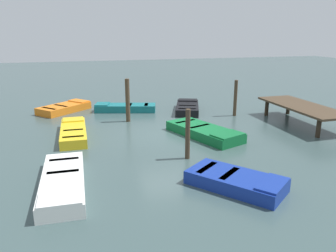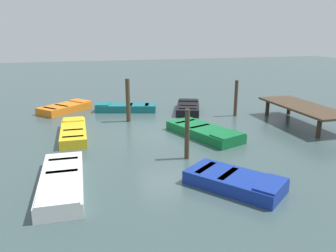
{
  "view_description": "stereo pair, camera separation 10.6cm",
  "coord_description": "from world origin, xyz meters",
  "px_view_note": "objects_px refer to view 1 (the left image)",
  "views": [
    {
      "loc": [
        13.92,
        -3.93,
        4.48
      ],
      "look_at": [
        0.0,
        0.0,
        0.35
      ],
      "focal_mm": 35.61,
      "sensor_mm": 36.0,
      "label": 1
    },
    {
      "loc": [
        13.95,
        -3.83,
        4.48
      ],
      "look_at": [
        0.0,
        0.0,
        0.35
      ],
      "focal_mm": 35.61,
      "sensor_mm": 36.0,
      "label": 2
    }
  ],
  "objects_px": {
    "rowboat_orange": "(64,108)",
    "mooring_piling_near_left": "(188,134)",
    "rowboat_yellow": "(73,132)",
    "mooring_piling_mid_left": "(235,98)",
    "rowboat_green": "(204,131)",
    "mooring_piling_center": "(128,100)",
    "rowboat_blue": "(236,181)",
    "rowboat_teal": "(125,108)",
    "rowboat_white": "(63,182)",
    "dock_segment": "(302,108)",
    "rowboat_black": "(187,108)"
  },
  "relations": [
    {
      "from": "rowboat_blue",
      "to": "mooring_piling_near_left",
      "type": "bearing_deg",
      "value": 155.11
    },
    {
      "from": "rowboat_white",
      "to": "mooring_piling_near_left",
      "type": "distance_m",
      "value": 4.56
    },
    {
      "from": "rowboat_yellow",
      "to": "mooring_piling_mid_left",
      "type": "bearing_deg",
      "value": -79.56
    },
    {
      "from": "rowboat_teal",
      "to": "mooring_piling_center",
      "type": "bearing_deg",
      "value": 100.71
    },
    {
      "from": "rowboat_teal",
      "to": "rowboat_green",
      "type": "xyz_separation_m",
      "value": [
        5.7,
        2.64,
        -0.0
      ]
    },
    {
      "from": "dock_segment",
      "to": "mooring_piling_center",
      "type": "height_order",
      "value": "mooring_piling_center"
    },
    {
      "from": "rowboat_teal",
      "to": "rowboat_yellow",
      "type": "height_order",
      "value": "same"
    },
    {
      "from": "dock_segment",
      "to": "mooring_piling_center",
      "type": "bearing_deg",
      "value": -109.39
    },
    {
      "from": "rowboat_black",
      "to": "rowboat_orange",
      "type": "relative_size",
      "value": 1.04
    },
    {
      "from": "rowboat_black",
      "to": "mooring_piling_center",
      "type": "bearing_deg",
      "value": 129.55
    },
    {
      "from": "rowboat_orange",
      "to": "mooring_piling_center",
      "type": "relative_size",
      "value": 1.42
    },
    {
      "from": "rowboat_yellow",
      "to": "mooring_piling_center",
      "type": "bearing_deg",
      "value": -54.75
    },
    {
      "from": "rowboat_green",
      "to": "rowboat_black",
      "type": "bearing_deg",
      "value": 149.03
    },
    {
      "from": "rowboat_green",
      "to": "rowboat_white",
      "type": "height_order",
      "value": "same"
    },
    {
      "from": "mooring_piling_near_left",
      "to": "rowboat_green",
      "type": "bearing_deg",
      "value": 145.7
    },
    {
      "from": "mooring_piling_mid_left",
      "to": "mooring_piling_near_left",
      "type": "bearing_deg",
      "value": -40.59
    },
    {
      "from": "rowboat_green",
      "to": "mooring_piling_near_left",
      "type": "relative_size",
      "value": 2.14
    },
    {
      "from": "dock_segment",
      "to": "rowboat_white",
      "type": "bearing_deg",
      "value": -70.01
    },
    {
      "from": "rowboat_green",
      "to": "rowboat_blue",
      "type": "bearing_deg",
      "value": -31.91
    },
    {
      "from": "rowboat_white",
      "to": "mooring_piling_near_left",
      "type": "xyz_separation_m",
      "value": [
        -1.29,
        4.32,
        0.71
      ]
    },
    {
      "from": "rowboat_teal",
      "to": "mooring_piling_near_left",
      "type": "distance_m",
      "value": 8.13
    },
    {
      "from": "rowboat_green",
      "to": "mooring_piling_mid_left",
      "type": "relative_size",
      "value": 2.02
    },
    {
      "from": "rowboat_black",
      "to": "rowboat_teal",
      "type": "relative_size",
      "value": 0.91
    },
    {
      "from": "rowboat_white",
      "to": "mooring_piling_center",
      "type": "xyz_separation_m",
      "value": [
        -7.03,
        3.07,
        0.88
      ]
    },
    {
      "from": "rowboat_teal",
      "to": "rowboat_green",
      "type": "height_order",
      "value": "same"
    },
    {
      "from": "rowboat_yellow",
      "to": "mooring_piling_mid_left",
      "type": "relative_size",
      "value": 1.84
    },
    {
      "from": "rowboat_teal",
      "to": "rowboat_white",
      "type": "bearing_deg",
      "value": 86.13
    },
    {
      "from": "rowboat_blue",
      "to": "rowboat_green",
      "type": "distance_m",
      "value": 5.06
    },
    {
      "from": "rowboat_blue",
      "to": "rowboat_white",
      "type": "bearing_deg",
      "value": -143.42
    },
    {
      "from": "mooring_piling_near_left",
      "to": "mooring_piling_mid_left",
      "type": "relative_size",
      "value": 0.94
    },
    {
      "from": "rowboat_black",
      "to": "rowboat_green",
      "type": "distance_m",
      "value": 4.79
    },
    {
      "from": "rowboat_black",
      "to": "rowboat_teal",
      "type": "height_order",
      "value": "same"
    },
    {
      "from": "rowboat_white",
      "to": "mooring_piling_mid_left",
      "type": "bearing_deg",
      "value": 127.57
    },
    {
      "from": "rowboat_teal",
      "to": "mooring_piling_mid_left",
      "type": "bearing_deg",
      "value": 169.9
    },
    {
      "from": "dock_segment",
      "to": "rowboat_yellow",
      "type": "bearing_deg",
      "value": -95.23
    },
    {
      "from": "rowboat_teal",
      "to": "rowboat_orange",
      "type": "height_order",
      "value": "same"
    },
    {
      "from": "rowboat_green",
      "to": "mooring_piling_center",
      "type": "relative_size",
      "value": 1.8
    },
    {
      "from": "rowboat_yellow",
      "to": "mooring_piling_center",
      "type": "xyz_separation_m",
      "value": [
        -1.9,
        2.74,
        0.88
      ]
    },
    {
      "from": "rowboat_orange",
      "to": "mooring_piling_near_left",
      "type": "relative_size",
      "value": 1.69
    },
    {
      "from": "mooring_piling_center",
      "to": "mooring_piling_mid_left",
      "type": "relative_size",
      "value": 1.12
    },
    {
      "from": "rowboat_orange",
      "to": "rowboat_white",
      "type": "distance_m",
      "value": 10.2
    },
    {
      "from": "rowboat_green",
      "to": "mooring_piling_center",
      "type": "distance_m",
      "value": 4.52
    },
    {
      "from": "dock_segment",
      "to": "mooring_piling_mid_left",
      "type": "bearing_deg",
      "value": -135.81
    },
    {
      "from": "mooring_piling_center",
      "to": "mooring_piling_mid_left",
      "type": "height_order",
      "value": "mooring_piling_center"
    },
    {
      "from": "rowboat_black",
      "to": "rowboat_yellow",
      "type": "relative_size",
      "value": 0.9
    },
    {
      "from": "mooring_piling_mid_left",
      "to": "rowboat_teal",
      "type": "bearing_deg",
      "value": -115.52
    },
    {
      "from": "rowboat_blue",
      "to": "rowboat_yellow",
      "type": "bearing_deg",
      "value": 177.21
    },
    {
      "from": "dock_segment",
      "to": "rowboat_green",
      "type": "height_order",
      "value": "dock_segment"
    },
    {
      "from": "mooring_piling_center",
      "to": "rowboat_teal",
      "type": "bearing_deg",
      "value": 175.29
    },
    {
      "from": "rowboat_blue",
      "to": "mooring_piling_center",
      "type": "height_order",
      "value": "mooring_piling_center"
    }
  ]
}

